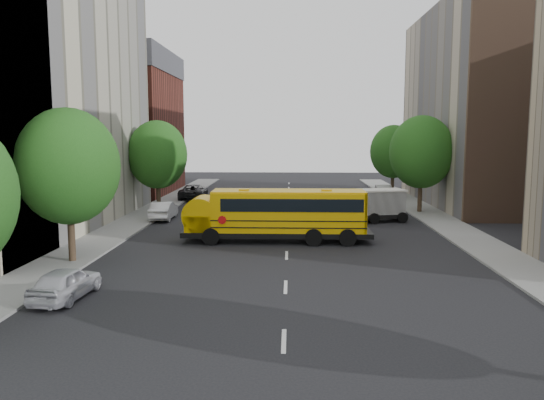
# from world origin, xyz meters

# --- Properties ---
(ground) EXTENTS (120.00, 120.00, 0.00)m
(ground) POSITION_xyz_m (0.00, 0.00, 0.00)
(ground) COLOR black
(ground) RESTS_ON ground
(sidewalk_left) EXTENTS (3.00, 80.00, 0.12)m
(sidewalk_left) POSITION_xyz_m (-11.50, 5.00, 0.06)
(sidewalk_left) COLOR slate
(sidewalk_left) RESTS_ON ground
(sidewalk_right) EXTENTS (3.00, 80.00, 0.12)m
(sidewalk_right) POSITION_xyz_m (11.50, 5.00, 0.06)
(sidewalk_right) COLOR slate
(sidewalk_right) RESTS_ON ground
(lane_markings) EXTENTS (0.15, 64.00, 0.01)m
(lane_markings) POSITION_xyz_m (0.00, 10.00, 0.01)
(lane_markings) COLOR silver
(lane_markings) RESTS_ON ground
(building_left_cream) EXTENTS (10.00, 26.00, 20.00)m
(building_left_cream) POSITION_xyz_m (-18.00, 6.00, 10.00)
(building_left_cream) COLOR #C0B99A
(building_left_cream) RESTS_ON ground
(building_left_redbrick) EXTENTS (10.00, 15.00, 13.00)m
(building_left_redbrick) POSITION_xyz_m (-18.00, 28.00, 6.50)
(building_left_redbrick) COLOR maroon
(building_left_redbrick) RESTS_ON ground
(building_right_far) EXTENTS (10.00, 22.00, 18.00)m
(building_right_far) POSITION_xyz_m (18.00, 20.00, 9.00)
(building_right_far) COLOR #B9AA90
(building_right_far) RESTS_ON ground
(building_right_sidewall) EXTENTS (10.10, 0.30, 18.00)m
(building_right_sidewall) POSITION_xyz_m (18.00, 9.00, 9.00)
(building_right_sidewall) COLOR brown
(building_right_sidewall) RESTS_ON ground
(street_tree_1) EXTENTS (5.12, 5.12, 7.90)m
(street_tree_1) POSITION_xyz_m (-11.00, -4.00, 4.95)
(street_tree_1) COLOR #38281C
(street_tree_1) RESTS_ON ground
(street_tree_2) EXTENTS (4.99, 4.99, 7.71)m
(street_tree_2) POSITION_xyz_m (-11.00, 14.00, 4.83)
(street_tree_2) COLOR #38281C
(street_tree_2) RESTS_ON ground
(street_tree_4) EXTENTS (5.25, 5.25, 8.10)m
(street_tree_4) POSITION_xyz_m (11.00, 14.00, 5.08)
(street_tree_4) COLOR #38281C
(street_tree_4) RESTS_ON ground
(street_tree_5) EXTENTS (4.86, 4.86, 7.51)m
(street_tree_5) POSITION_xyz_m (11.00, 26.00, 4.70)
(street_tree_5) COLOR #38281C
(street_tree_5) RESTS_ON ground
(school_bus) EXTENTS (11.54, 2.88, 3.25)m
(school_bus) POSITION_xyz_m (-0.73, 1.76, 1.81)
(school_bus) COLOR black
(school_bus) RESTS_ON ground
(safari_truck) EXTENTS (5.99, 3.21, 2.44)m
(safari_truck) POSITION_xyz_m (6.02, 9.28, 1.29)
(safari_truck) COLOR black
(safari_truck) RESTS_ON ground
(parked_car_0) EXTENTS (1.90, 4.01, 1.33)m
(parked_car_0) POSITION_xyz_m (-8.80, -9.94, 0.66)
(parked_car_0) COLOR silver
(parked_car_0) RESTS_ON ground
(parked_car_1) EXTENTS (1.60, 4.30, 1.40)m
(parked_car_1) POSITION_xyz_m (-9.60, 9.88, 0.70)
(parked_car_1) COLOR silver
(parked_car_1) RESTS_ON ground
(parked_car_2) EXTENTS (2.78, 5.55, 1.51)m
(parked_car_2) POSITION_xyz_m (-9.60, 22.56, 0.75)
(parked_car_2) COLOR black
(parked_car_2) RESTS_ON ground
(parked_car_5) EXTENTS (1.85, 4.45, 1.43)m
(parked_car_5) POSITION_xyz_m (9.60, 23.17, 0.72)
(parked_car_5) COLOR #9E9F99
(parked_car_5) RESTS_ON ground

